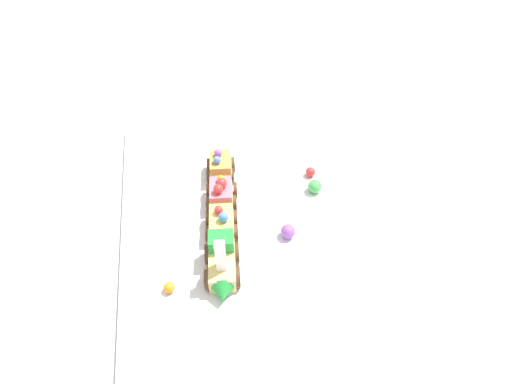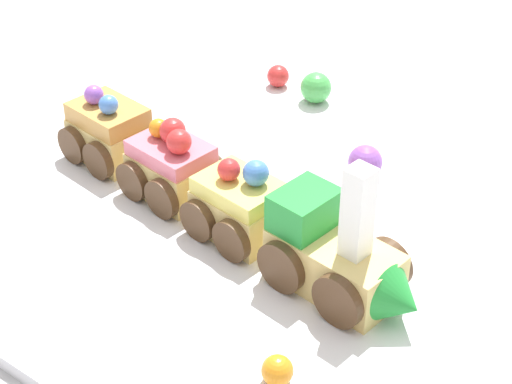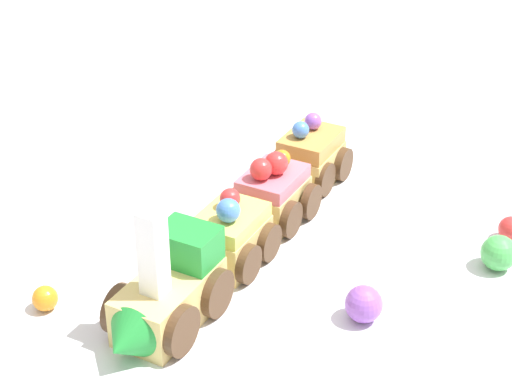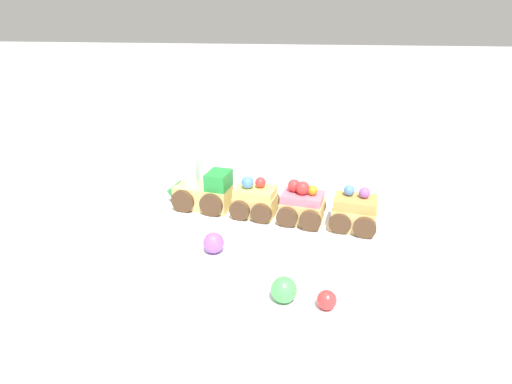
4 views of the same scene
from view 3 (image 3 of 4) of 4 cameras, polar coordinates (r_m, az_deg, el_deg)
ground_plane at (r=0.72m, az=1.58°, el=-5.72°), size 10.00×10.00×0.00m
display_board at (r=0.72m, az=1.59°, el=-5.33°), size 0.71×0.48×0.01m
cake_train_locomotive at (r=0.64m, az=-6.09°, el=-6.92°), size 0.12×0.07×0.11m
cake_car_lemon at (r=0.71m, az=-1.74°, el=-2.98°), size 0.08×0.07×0.07m
cake_car_strawberry at (r=0.76m, az=1.11°, el=-0.14°), size 0.08×0.07×0.07m
cake_car_caramel at (r=0.83m, az=3.65°, el=2.29°), size 0.08×0.07×0.07m
gumball_red at (r=0.77m, az=16.63°, el=-2.37°), size 0.02×0.02×0.02m
gumball_purple at (r=0.65m, az=7.20°, el=-7.42°), size 0.03×0.03×0.03m
gumball_orange at (r=0.68m, az=-13.89°, el=-6.90°), size 0.02×0.02×0.02m
gumball_green at (r=0.73m, az=15.88°, el=-3.93°), size 0.03×0.03×0.03m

